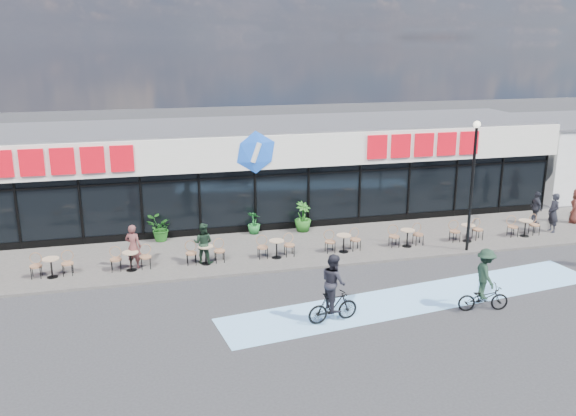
{
  "coord_description": "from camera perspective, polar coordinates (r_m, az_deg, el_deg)",
  "views": [
    {
      "loc": [
        -5.03,
        -19.12,
        8.63
      ],
      "look_at": [
        0.65,
        3.5,
        2.09
      ],
      "focal_mm": 38.0,
      "sensor_mm": 36.0,
      "label": 1
    }
  ],
  "objects": [
    {
      "name": "ground",
      "position": [
        21.57,
        0.6,
        -7.93
      ],
      "size": [
        120.0,
        120.0,
        0.0
      ],
      "primitive_type": "plane",
      "color": "#28282B",
      "rests_on": "ground"
    },
    {
      "name": "sidewalk",
      "position": [
        25.63,
        -1.96,
        -3.91
      ],
      "size": [
        44.0,
        5.0,
        0.1
      ],
      "primitive_type": "cube",
      "color": "#54504B",
      "rests_on": "ground"
    },
    {
      "name": "bike_lane",
      "position": [
        21.6,
        12.06,
        -8.25
      ],
      "size": [
        14.17,
        4.13,
        0.01
      ],
      "primitive_type": "cube",
      "rotation": [
        0.0,
        0.0,
        0.14
      ],
      "color": "#7FBCF0",
      "rests_on": "ground"
    },
    {
      "name": "building",
      "position": [
        30.15,
        -4.19,
        3.57
      ],
      "size": [
        30.6,
        6.57,
        4.75
      ],
      "color": "black",
      "rests_on": "ground"
    },
    {
      "name": "lamp_post",
      "position": [
        25.65,
        16.9,
        2.93
      ],
      "size": [
        0.28,
        0.28,
        5.37
      ],
      "color": "black",
      "rests_on": "sidewalk"
    },
    {
      "name": "bistro_set_1",
      "position": [
        24.17,
        -21.24,
        -4.97
      ],
      "size": [
        1.54,
        0.62,
        0.9
      ],
      "color": "tan",
      "rests_on": "sidewalk"
    },
    {
      "name": "bistro_set_2",
      "position": [
        23.94,
        -14.5,
        -4.57
      ],
      "size": [
        1.54,
        0.62,
        0.9
      ],
      "color": "tan",
      "rests_on": "sidewalk"
    },
    {
      "name": "bistro_set_3",
      "position": [
        24.05,
        -7.73,
        -4.11
      ],
      "size": [
        1.54,
        0.62,
        0.9
      ],
      "color": "tan",
      "rests_on": "sidewalk"
    },
    {
      "name": "bistro_set_4",
      "position": [
        24.49,
        -1.12,
        -3.6
      ],
      "size": [
        1.54,
        0.62,
        0.9
      ],
      "color": "tan",
      "rests_on": "sidewalk"
    },
    {
      "name": "bistro_set_5",
      "position": [
        25.24,
        5.16,
        -3.07
      ],
      "size": [
        1.54,
        0.62,
        0.9
      ],
      "color": "tan",
      "rests_on": "sidewalk"
    },
    {
      "name": "bistro_set_6",
      "position": [
        26.28,
        11.02,
        -2.54
      ],
      "size": [
        1.54,
        0.62,
        0.9
      ],
      "color": "tan",
      "rests_on": "sidewalk"
    },
    {
      "name": "bistro_set_7",
      "position": [
        27.57,
        16.37,
        -2.03
      ],
      "size": [
        1.54,
        0.62,
        0.9
      ],
      "color": "tan",
      "rests_on": "sidewalk"
    },
    {
      "name": "bistro_set_8",
      "position": [
        29.07,
        21.21,
        -1.56
      ],
      "size": [
        1.54,
        0.62,
        0.9
      ],
      "color": "tan",
      "rests_on": "sidewalk"
    },
    {
      "name": "potted_plant_left",
      "position": [
        26.91,
        -11.94,
        -1.91
      ],
      "size": [
        1.15,
        1.04,
        1.13
      ],
      "primitive_type": "imported",
      "rotation": [
        0.0,
        0.0,
        3.31
      ],
      "color": "#1D5A19",
      "rests_on": "sidewalk"
    },
    {
      "name": "potted_plant_mid",
      "position": [
        27.42,
        -3.21,
        -1.37
      ],
      "size": [
        0.8,
        0.8,
        1.02
      ],
      "primitive_type": "imported",
      "rotation": [
        0.0,
        0.0,
        2.48
      ],
      "color": "#1B5F26",
      "rests_on": "sidewalk"
    },
    {
      "name": "potted_plant_right",
      "position": [
        27.68,
        1.4,
        -0.82
      ],
      "size": [
        1.06,
        1.06,
        1.36
      ],
      "primitive_type": "imported",
      "rotation": [
        0.0,
        0.0,
        0.59
      ],
      "color": "#205A19",
      "rests_on": "sidewalk"
    },
    {
      "name": "patron_left",
      "position": [
        23.98,
        -14.28,
        -3.5
      ],
      "size": [
        0.74,
        0.64,
        1.72
      ],
      "primitive_type": "imported",
      "rotation": [
        0.0,
        0.0,
        2.71
      ],
      "color": "brown",
      "rests_on": "sidewalk"
    },
    {
      "name": "patron_right",
      "position": [
        24.01,
        -7.94,
        -3.26
      ],
      "size": [
        0.97,
        0.88,
        1.62
      ],
      "primitive_type": "imported",
      "rotation": [
        0.0,
        0.0,
        2.72
      ],
      "color": "black",
      "rests_on": "sidewalk"
    },
    {
      "name": "pedestrian_a",
      "position": [
        30.04,
        23.59,
        -0.41
      ],
      "size": [
        0.5,
        0.7,
        1.79
      ],
      "primitive_type": "imported",
      "rotation": [
        0.0,
        0.0,
        -1.68
      ],
      "color": "black",
      "rests_on": "sidewalk"
    },
    {
      "name": "pedestrian_b",
      "position": [
        31.0,
        22.21,
        0.01
      ],
      "size": [
        0.5,
        0.97,
        1.58
      ],
      "primitive_type": "imported",
      "rotation": [
        0.0,
        0.0,
        1.44
      ],
      "color": "#22232B",
      "rests_on": "sidewalk"
    },
    {
      "name": "pedestrian_c",
      "position": [
        31.97,
        25.37,
        0.16
      ],
      "size": [
        0.96,
        0.88,
        1.64
      ],
      "primitive_type": "imported",
      "rotation": [
        0.0,
        0.0,
        3.73
      ],
      "color": "#49201A",
      "rests_on": "sidewalk"
    },
    {
      "name": "cyclist_a",
      "position": [
        20.89,
        17.9,
        -6.81
      ],
      "size": [
        1.75,
        1.17,
        2.12
      ],
      "color": "black",
      "rests_on": "ground"
    },
    {
      "name": "cyclist_c",
      "position": [
        19.16,
        4.25,
        -7.91
      ],
      "size": [
        1.73,
        0.96,
        2.24
      ],
      "color": "black",
      "rests_on": "ground"
    }
  ]
}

